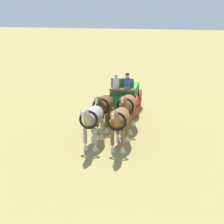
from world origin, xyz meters
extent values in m
plane|color=#9E8C4C|center=(0.00, 0.00, 0.00)|extent=(220.00, 220.00, 0.00)
cube|color=#236B2D|center=(0.00, 0.00, 1.27)|extent=(2.64, 1.84, 1.01)
cube|color=brown|center=(1.47, 0.19, 1.82)|extent=(0.73, 1.45, 0.12)
cube|color=#236B2D|center=(1.87, 0.24, 1.12)|extent=(0.39, 1.25, 0.60)
cube|color=#236B2D|center=(1.18, 0.15, 2.15)|extent=(0.23, 1.38, 0.55)
cube|color=red|center=(0.00, 0.00, 0.67)|extent=(2.72, 0.50, 0.16)
cylinder|color=red|center=(0.87, 0.99, 0.67)|extent=(1.33, 0.25, 1.33)
cylinder|color=black|center=(0.87, 0.99, 0.67)|extent=(0.22, 0.20, 0.20)
cylinder|color=red|center=(1.09, -0.74, 0.67)|extent=(1.33, 0.25, 1.33)
cylinder|color=black|center=(1.09, -0.74, 0.67)|extent=(0.22, 0.20, 0.20)
cylinder|color=red|center=(-1.09, 0.74, 0.67)|extent=(1.33, 0.25, 1.33)
cylinder|color=black|center=(-1.09, 0.74, 0.67)|extent=(0.22, 0.20, 0.20)
cylinder|color=red|center=(-0.87, -0.99, 0.67)|extent=(1.33, 0.25, 1.33)
cylinder|color=black|center=(-0.87, -0.99, 0.67)|extent=(0.22, 0.20, 0.20)
cylinder|color=brown|center=(2.52, 0.32, 0.72)|extent=(2.59, 0.42, 0.10)
cube|color=slate|center=(1.55, 0.54, 1.96)|extent=(0.44, 0.37, 0.16)
cube|color=#334C99|center=(1.43, 0.52, 2.23)|extent=(0.28, 0.39, 0.55)
sphere|color=tan|center=(1.43, 0.52, 2.62)|extent=(0.22, 0.22, 0.22)
cylinder|color=black|center=(1.43, 0.52, 2.75)|extent=(0.24, 0.24, 0.08)
cube|color=#BCB293|center=(1.64, -0.14, 1.96)|extent=(0.44, 0.37, 0.16)
cube|color=silver|center=(1.52, -0.15, 2.23)|extent=(0.28, 0.39, 0.55)
sphere|color=tan|center=(1.52, -0.15, 2.62)|extent=(0.22, 0.22, 0.22)
ellipsoid|color=brown|center=(3.33, 1.07, 1.46)|extent=(2.25, 1.16, 0.90)
cylinder|color=brown|center=(4.05, 1.41, 0.70)|extent=(0.18, 0.18, 0.75)
cone|color=silver|center=(4.05, 1.41, 0.16)|extent=(0.30, 0.30, 0.32)
cylinder|color=brown|center=(4.11, 0.92, 0.70)|extent=(0.18, 0.18, 0.75)
cone|color=silver|center=(4.11, 0.92, 0.16)|extent=(0.30, 0.30, 0.32)
cylinder|color=brown|center=(2.55, 1.23, 0.70)|extent=(0.18, 0.18, 0.75)
cone|color=silver|center=(2.55, 1.23, 0.16)|extent=(0.30, 0.30, 0.32)
cylinder|color=brown|center=(2.61, 0.73, 0.70)|extent=(0.18, 0.18, 0.75)
cone|color=silver|center=(2.61, 0.73, 0.16)|extent=(0.30, 0.30, 0.32)
cylinder|color=brown|center=(4.66, 1.24, 1.85)|extent=(0.98, 0.47, 0.81)
ellipsoid|color=brown|center=(5.02, 1.29, 2.11)|extent=(0.63, 0.33, 0.32)
cube|color=silver|center=(5.30, 1.32, 2.11)|extent=(0.07, 0.11, 0.24)
torus|color=black|center=(4.29, 1.19, 1.56)|extent=(0.24, 0.94, 0.93)
cylinder|color=black|center=(2.21, 0.93, 1.16)|extent=(0.14, 0.14, 0.80)
ellipsoid|color=brown|center=(3.49, -0.22, 1.38)|extent=(2.17, 1.17, 0.92)
cylinder|color=brown|center=(4.18, 0.13, 0.64)|extent=(0.18, 0.18, 0.69)
cone|color=silver|center=(4.18, 0.13, 0.15)|extent=(0.30, 0.30, 0.30)
cylinder|color=brown|center=(4.24, -0.38, 0.64)|extent=(0.18, 0.18, 0.69)
cone|color=silver|center=(4.24, -0.38, 0.15)|extent=(0.30, 0.30, 0.30)
cylinder|color=brown|center=(2.74, -0.06, 0.64)|extent=(0.18, 0.18, 0.69)
cone|color=silver|center=(2.74, -0.06, 0.15)|extent=(0.30, 0.30, 0.30)
cylinder|color=brown|center=(2.80, -0.56, 0.64)|extent=(0.18, 0.18, 0.69)
cone|color=silver|center=(2.80, -0.56, 0.15)|extent=(0.30, 0.30, 0.30)
cylinder|color=brown|center=(4.78, -0.05, 1.77)|extent=(0.98, 0.47, 0.81)
ellipsoid|color=brown|center=(5.14, -0.01, 2.03)|extent=(0.63, 0.33, 0.32)
cube|color=silver|center=(5.42, 0.03, 2.03)|extent=(0.07, 0.11, 0.24)
torus|color=black|center=(4.41, -0.10, 1.48)|extent=(0.24, 0.96, 0.95)
cylinder|color=black|center=(2.42, -0.35, 1.08)|extent=(0.14, 0.14, 0.80)
ellipsoid|color=brown|center=(5.91, 1.40, 1.44)|extent=(2.23, 1.13, 0.87)
cylinder|color=brown|center=(6.62, 1.73, 0.70)|extent=(0.18, 0.18, 0.75)
cone|color=silver|center=(6.62, 1.73, 0.16)|extent=(0.30, 0.30, 0.32)
cylinder|color=brown|center=(6.68, 1.25, 0.70)|extent=(0.18, 0.18, 0.75)
cone|color=silver|center=(6.68, 1.25, 0.16)|extent=(0.30, 0.30, 0.32)
cylinder|color=brown|center=(5.13, 1.54, 0.70)|extent=(0.18, 0.18, 0.75)
cone|color=silver|center=(5.13, 1.54, 0.16)|extent=(0.30, 0.30, 0.32)
cylinder|color=brown|center=(5.19, 1.07, 0.70)|extent=(0.18, 0.18, 0.75)
cone|color=silver|center=(5.19, 1.07, 0.16)|extent=(0.30, 0.30, 0.32)
cylinder|color=brown|center=(7.23, 1.56, 1.83)|extent=(0.98, 0.47, 0.81)
ellipsoid|color=brown|center=(7.59, 1.61, 2.09)|extent=(0.63, 0.33, 0.32)
cube|color=silver|center=(7.87, 1.65, 2.09)|extent=(0.07, 0.11, 0.24)
torus|color=black|center=(6.86, 1.52, 1.54)|extent=(0.23, 0.91, 0.90)
cylinder|color=black|center=(4.80, 1.26, 1.14)|extent=(0.14, 0.14, 0.80)
ellipsoid|color=#9E998E|center=(6.07, 0.11, 1.45)|extent=(2.25, 1.13, 0.87)
cylinder|color=#9E998E|center=(6.79, 0.44, 0.71)|extent=(0.18, 0.18, 0.76)
cone|color=silver|center=(6.79, 0.44, 0.16)|extent=(0.30, 0.30, 0.33)
cylinder|color=#9E998E|center=(6.85, -0.03, 0.71)|extent=(0.18, 0.18, 0.76)
cone|color=silver|center=(6.85, -0.03, 0.16)|extent=(0.30, 0.30, 0.33)
cylinder|color=#9E998E|center=(5.29, 0.25, 0.71)|extent=(0.18, 0.18, 0.76)
cone|color=silver|center=(5.29, 0.25, 0.16)|extent=(0.30, 0.30, 0.33)
cylinder|color=#9E998E|center=(5.35, -0.22, 0.71)|extent=(0.18, 0.18, 0.76)
cone|color=silver|center=(5.35, -0.22, 0.16)|extent=(0.30, 0.30, 0.33)
cylinder|color=#9E998E|center=(7.40, 0.28, 1.84)|extent=(0.98, 0.47, 0.81)
ellipsoid|color=#9E998E|center=(7.76, 0.32, 2.10)|extent=(0.63, 0.33, 0.32)
cube|color=silver|center=(8.04, 0.36, 2.10)|extent=(0.07, 0.11, 0.24)
torus|color=black|center=(7.03, 0.23, 1.55)|extent=(0.23, 0.91, 0.90)
cylinder|color=black|center=(4.95, -0.03, 1.15)|extent=(0.14, 0.14, 0.80)
camera|label=1|loc=(21.37, 5.90, 6.30)|focal=56.78mm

